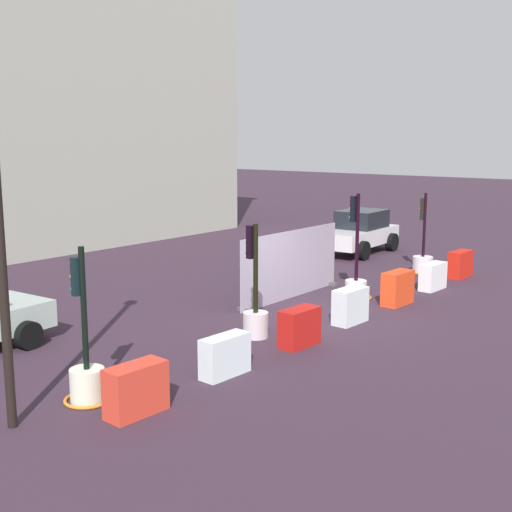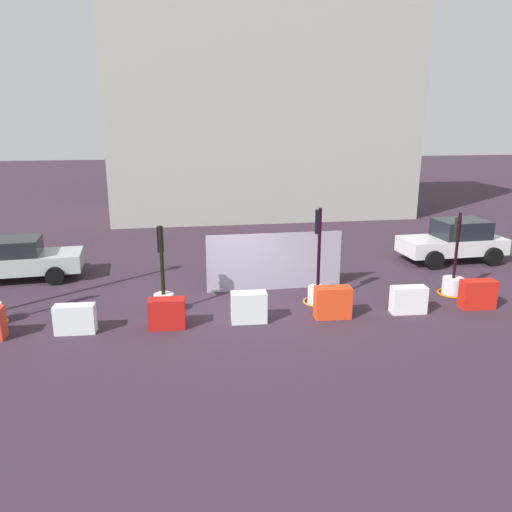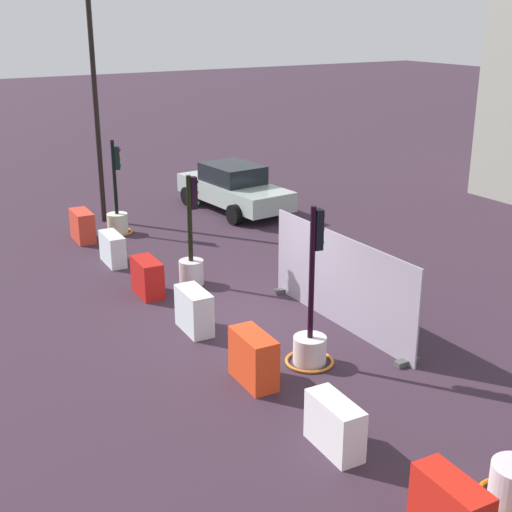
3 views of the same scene
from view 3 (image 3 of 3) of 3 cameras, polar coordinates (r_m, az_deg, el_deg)
ground_plane at (r=14.76m, az=-1.53°, el=-5.24°), size 120.00×120.00×0.00m
traffic_light_0 at (r=20.74m, az=-11.20°, el=3.13°), size 0.84×0.84×2.72m
traffic_light_1 at (r=16.55m, az=-5.27°, el=-0.34°), size 0.58×0.58×2.62m
traffic_light_2 at (r=12.87m, az=4.45°, el=-6.52°), size 0.91×0.91×2.98m
construction_barrier_0 at (r=20.29m, az=-13.92°, el=2.39°), size 1.07×0.52×0.85m
construction_barrier_1 at (r=18.24m, az=-11.57°, el=0.57°), size 1.07×0.46×0.79m
construction_barrier_2 at (r=16.09m, az=-8.82°, el=-1.73°), size 1.01×0.52×0.84m
construction_barrier_3 at (r=14.18m, az=-5.05°, el=-4.44°), size 1.01×0.50×0.87m
construction_barrier_4 at (r=12.22m, az=-0.21°, el=-8.33°), size 1.05×0.53×0.92m
construction_barrier_5 at (r=10.60m, az=6.41°, el=-13.51°), size 1.04×0.48×0.81m
construction_barrier_6 at (r=9.28m, az=15.50°, el=-19.31°), size 1.05×0.49×0.87m
car_silver_hatchback at (r=22.75m, az=-1.82°, el=5.57°), size 4.59×2.31×1.49m
street_lamp_post at (r=21.40m, az=-13.00°, el=13.42°), size 0.36×0.36×6.91m
site_fence_panel at (r=14.31m, az=6.86°, el=-2.16°), size 4.53×0.50×1.93m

